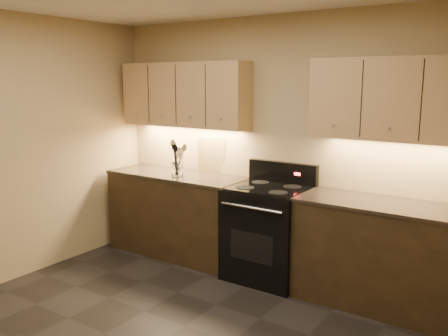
# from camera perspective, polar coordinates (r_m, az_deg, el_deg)

# --- Properties ---
(wall_back) EXTENTS (4.00, 0.04, 2.60)m
(wall_back) POSITION_cam_1_polar(r_m,az_deg,el_deg) (4.90, 6.52, 2.73)
(wall_back) COLOR tan
(wall_back) RESTS_ON ground
(counter_left) EXTENTS (1.62, 0.62, 0.93)m
(counter_left) POSITION_cam_1_polar(r_m,az_deg,el_deg) (5.42, -5.57, -5.50)
(counter_left) COLOR black
(counter_left) RESTS_ON ground
(counter_right) EXTENTS (1.46, 0.62, 0.93)m
(counter_right) POSITION_cam_1_polar(r_m,az_deg,el_deg) (4.40, 18.33, -9.85)
(counter_right) COLOR black
(counter_right) RESTS_ON ground
(stove) EXTENTS (0.76, 0.68, 1.14)m
(stove) POSITION_cam_1_polar(r_m,az_deg,el_deg) (4.77, 5.37, -7.60)
(stove) COLOR black
(stove) RESTS_ON ground
(upper_cab_left) EXTENTS (1.60, 0.30, 0.70)m
(upper_cab_left) POSITION_cam_1_polar(r_m,az_deg,el_deg) (5.33, -4.78, 8.79)
(upper_cab_left) COLOR tan
(upper_cab_left) RESTS_ON wall_back
(upper_cab_right) EXTENTS (1.44, 0.30, 0.70)m
(upper_cab_right) POSITION_cam_1_polar(r_m,az_deg,el_deg) (4.29, 19.92, 7.79)
(upper_cab_right) COLOR tan
(upper_cab_right) RESTS_ON wall_back
(outlet_plate) EXTENTS (0.08, 0.01, 0.12)m
(outlet_plate) POSITION_cam_1_polar(r_m,az_deg,el_deg) (5.63, -5.35, 1.92)
(outlet_plate) COLOR #B2B5BA
(outlet_plate) RESTS_ON wall_back
(utensil_crock) EXTENTS (0.13, 0.13, 0.16)m
(utensil_crock) POSITION_cam_1_polar(r_m,az_deg,el_deg) (5.17, -5.62, -0.17)
(utensil_crock) COLOR white
(utensil_crock) RESTS_ON counter_left
(cutting_board) EXTENTS (0.33, 0.14, 0.41)m
(cutting_board) POSITION_cam_1_polar(r_m,az_deg,el_deg) (5.32, -1.52, 1.61)
(cutting_board) COLOR tan
(cutting_board) RESTS_ON counter_left
(wooden_spoon) EXTENTS (0.17, 0.12, 0.35)m
(wooden_spoon) POSITION_cam_1_polar(r_m,az_deg,el_deg) (5.17, -5.89, 1.11)
(wooden_spoon) COLOR tan
(wooden_spoon) RESTS_ON utensil_crock
(black_spoon) EXTENTS (0.12, 0.16, 0.36)m
(black_spoon) POSITION_cam_1_polar(r_m,az_deg,el_deg) (5.17, -5.65, 1.20)
(black_spoon) COLOR black
(black_spoon) RESTS_ON utensil_crock
(black_turner) EXTENTS (0.15, 0.10, 0.35)m
(black_turner) POSITION_cam_1_polar(r_m,az_deg,el_deg) (5.13, -5.70, 1.02)
(black_turner) COLOR black
(black_turner) RESTS_ON utensil_crock
(steel_spatula) EXTENTS (0.17, 0.10, 0.35)m
(steel_spatula) POSITION_cam_1_polar(r_m,az_deg,el_deg) (5.15, -5.37, 1.06)
(steel_spatula) COLOR silver
(steel_spatula) RESTS_ON utensil_crock
(steel_skimmer) EXTENTS (0.20, 0.14, 0.39)m
(steel_skimmer) POSITION_cam_1_polar(r_m,az_deg,el_deg) (5.14, -5.49, 1.22)
(steel_skimmer) COLOR silver
(steel_skimmer) RESTS_ON utensil_crock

